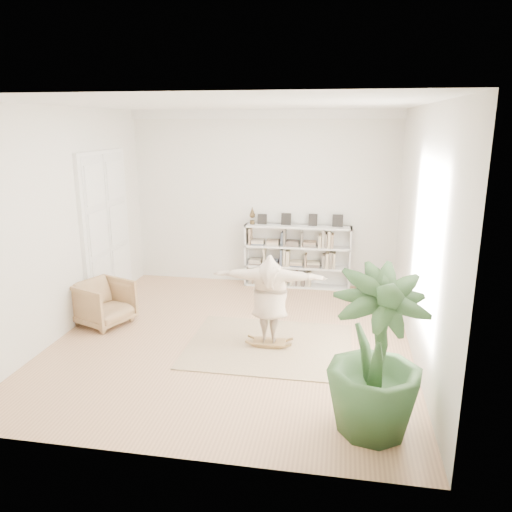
{
  "coord_description": "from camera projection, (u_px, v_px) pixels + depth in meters",
  "views": [
    {
      "loc": [
        1.63,
        -7.21,
        3.34
      ],
      "look_at": [
        0.3,
        0.4,
        1.27
      ],
      "focal_mm": 35.0,
      "sensor_mm": 36.0,
      "label": 1
    }
  ],
  "objects": [
    {
      "name": "floor",
      "position": [
        233.0,
        338.0,
        8.0
      ],
      "size": [
        6.0,
        6.0,
        0.0
      ],
      "primitive_type": "plane",
      "color": "#AB7C58",
      "rests_on": "ground"
    },
    {
      "name": "room_shell",
      "position": [
        263.0,
        114.0,
        9.89
      ],
      "size": [
        6.0,
        6.0,
        6.0
      ],
      "color": "silver",
      "rests_on": "floor"
    },
    {
      "name": "doors",
      "position": [
        106.0,
        230.0,
        9.32
      ],
      "size": [
        0.09,
        1.78,
        2.92
      ],
      "color": "white",
      "rests_on": "floor"
    },
    {
      "name": "bookshelf",
      "position": [
        297.0,
        257.0,
        10.39
      ],
      "size": [
        2.2,
        0.35,
        1.64
      ],
      "color": "silver",
      "rests_on": "floor"
    },
    {
      "name": "armchair",
      "position": [
        104.0,
        303.0,
        8.47
      ],
      "size": [
        1.07,
        1.06,
        0.75
      ],
      "primitive_type": "imported",
      "rotation": [
        0.0,
        0.0,
        1.18
      ],
      "color": "tan",
      "rests_on": "floor"
    },
    {
      "name": "rug",
      "position": [
        269.0,
        346.0,
        7.7
      ],
      "size": [
        2.5,
        2.0,
        0.02
      ],
      "primitive_type": "cube",
      "rotation": [
        0.0,
        0.0,
        -0.0
      ],
      "color": "tan",
      "rests_on": "floor"
    },
    {
      "name": "rocker_board",
      "position": [
        269.0,
        342.0,
        7.69
      ],
      "size": [
        0.49,
        0.3,
        0.1
      ],
      "rotation": [
        0.0,
        0.0,
        -0.0
      ],
      "color": "brown",
      "rests_on": "rug"
    },
    {
      "name": "person",
      "position": [
        270.0,
        297.0,
        7.5
      ],
      "size": [
        1.7,
        0.46,
        1.38
      ],
      "primitive_type": "imported",
      "rotation": [
        0.0,
        0.0,
        3.14
      ],
      "color": "#BDA58D",
      "rests_on": "rocker_board"
    },
    {
      "name": "houseplant",
      "position": [
        376.0,
        354.0,
        5.36
      ],
      "size": [
        1.32,
        1.32,
        1.88
      ],
      "primitive_type": "imported",
      "rotation": [
        0.0,
        0.0,
        0.3
      ],
      "color": "#2C4F27",
      "rests_on": "floor"
    }
  ]
}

